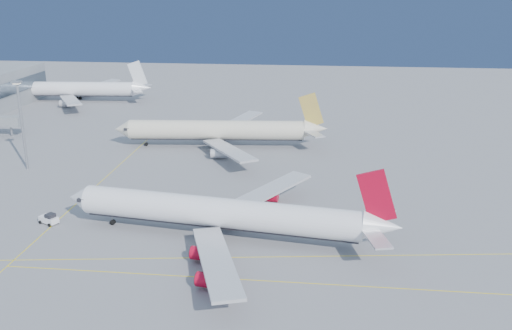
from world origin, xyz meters
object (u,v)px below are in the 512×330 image
pushback_tug (49,219)px  airliner_third (75,89)px  light_mast (21,118)px  airliner_etihad (221,130)px  airliner_virgin (225,214)px

pushback_tug → airliner_third: bearing=136.2°
light_mast → airliner_third: bearing=105.3°
airliner_etihad → airliner_third: bearing=135.0°
pushback_tug → light_mast: 43.53m
airliner_third → pushback_tug: 133.65m
airliner_virgin → light_mast: 72.21m
airliner_virgin → airliner_etihad: airliner_etihad is taller
airliner_etihad → light_mast: (-49.18, -28.00, 9.06)m
airliner_etihad → pushback_tug: size_ratio=14.17×
light_mast → airliner_virgin: bearing=-31.3°
airliner_third → pushback_tug: size_ratio=14.04×
airliner_etihad → pushback_tug: (-26.37, -62.63, -4.16)m
airliner_virgin → airliner_third: airliner_third is taller
airliner_virgin → airliner_etihad: 66.30m
pushback_tug → light_mast: (-22.81, 34.63, 13.23)m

